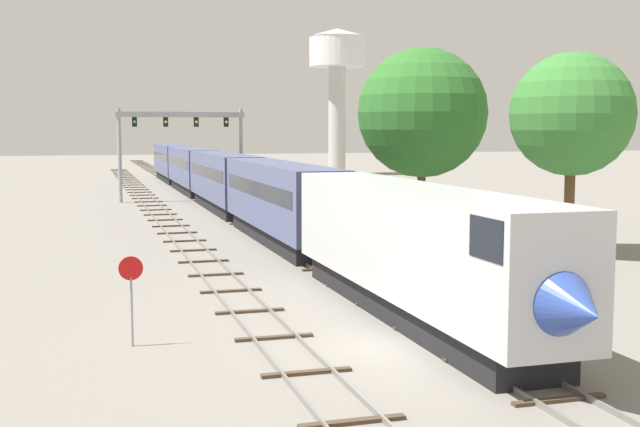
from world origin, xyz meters
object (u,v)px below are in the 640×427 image
at_px(passenger_train, 222,179).
at_px(water_tower, 337,64).
at_px(trackside_tree_mid, 422,113).
at_px(trackside_tree_left, 572,115).
at_px(stop_sign, 131,288).
at_px(signal_gantry, 181,134).

height_order(passenger_train, water_tower, water_tower).
relative_size(water_tower, trackside_tree_mid, 1.77).
bearing_deg(trackside_tree_mid, water_tower, 77.24).
height_order(water_tower, trackside_tree_left, water_tower).
bearing_deg(trackside_tree_left, stop_sign, -152.41).
relative_size(signal_gantry, trackside_tree_mid, 0.98).
bearing_deg(stop_sign, water_tower, 68.68).
height_order(water_tower, stop_sign, water_tower).
xyz_separation_m(water_tower, trackside_tree_mid, (-15.13, -66.80, -8.72)).
bearing_deg(water_tower, passenger_train, -117.62).
relative_size(water_tower, trackside_tree_left, 1.99).
height_order(stop_sign, trackside_tree_mid, trackside_tree_mid).
relative_size(passenger_train, trackside_tree_mid, 8.33).
xyz_separation_m(stop_sign, trackside_tree_mid, (20.65, 24.90, 6.05)).
distance_m(water_tower, trackside_tree_left, 80.55).
bearing_deg(trackside_tree_mid, trackside_tree_left, -74.97).
distance_m(water_tower, trackside_tree_mid, 69.04).
distance_m(signal_gantry, water_tower, 49.54).
bearing_deg(stop_sign, trackside_tree_left, 27.59).
height_order(passenger_train, signal_gantry, signal_gantry).
relative_size(signal_gantry, water_tower, 0.55).
bearing_deg(trackside_tree_mid, stop_sign, -129.67).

